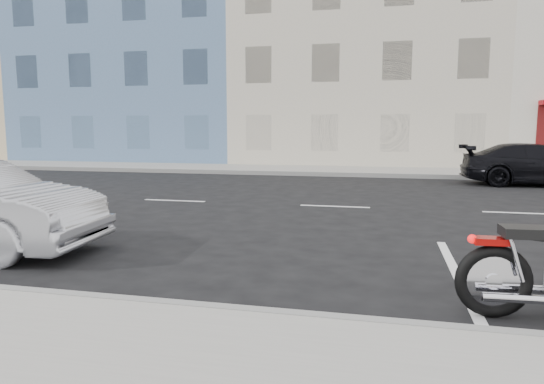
{
  "coord_description": "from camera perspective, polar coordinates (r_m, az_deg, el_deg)",
  "views": [
    {
      "loc": [
        -0.93,
        -11.13,
        1.81
      ],
      "look_at": [
        -2.64,
        -3.72,
        0.8
      ],
      "focal_mm": 32.0,
      "sensor_mm": 36.0,
      "label": 1
    }
  ],
  "objects": [
    {
      "name": "car_far",
      "position": [
        17.43,
        28.78,
        2.85
      ],
      "size": [
        4.57,
        1.86,
        1.32
      ],
      "primitive_type": "imported",
      "rotation": [
        0.0,
        0.0,
        1.57
      ],
      "color": "black",
      "rests_on": "ground"
    },
    {
      "name": "sidewalk_far",
      "position": [
        20.32,
        1.39,
        2.65
      ],
      "size": [
        80.0,
        3.4,
        0.15
      ],
      "primitive_type": "cube",
      "color": "gray",
      "rests_on": "ground"
    },
    {
      "name": "bldg_cream",
      "position": [
        27.73,
        11.06,
        15.58
      ],
      "size": [
        12.0,
        12.0,
        11.5
      ],
      "primitive_type": "cube",
      "color": "beige",
      "rests_on": "ground"
    },
    {
      "name": "bldg_blue",
      "position": [
        30.75,
        -12.85,
        16.14
      ],
      "size": [
        12.0,
        12.0,
        13.0
      ],
      "primitive_type": "cube",
      "color": "slate",
      "rests_on": "ground"
    },
    {
      "name": "ground",
      "position": [
        11.31,
        17.54,
        -2.0
      ],
      "size": [
        120.0,
        120.0,
        0.0
      ],
      "primitive_type": "plane",
      "color": "black",
      "rests_on": "ground"
    },
    {
      "name": "curb_far",
      "position": [
        18.66,
        0.34,
        2.23
      ],
      "size": [
        80.0,
        0.12,
        0.16
      ],
      "primitive_type": "cube",
      "color": "gray",
      "rests_on": "ground"
    }
  ]
}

